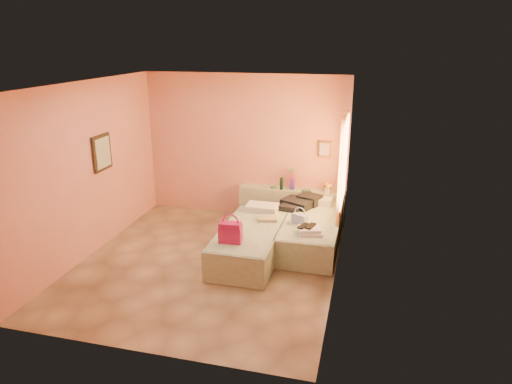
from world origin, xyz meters
TOP-DOWN VIEW (x-y plane):
  - ground at (0.00, 0.00)m, footprint 4.50×4.50m
  - room_walls at (0.21, 0.57)m, footprint 4.02×4.51m
  - headboard_ledge at (0.98, 2.10)m, footprint 2.05×0.30m
  - bed_left at (0.60, 0.40)m, footprint 0.91×2.00m
  - bed_right at (1.50, 1.05)m, footprint 0.91×2.00m
  - water_bottle at (0.78, 2.02)m, footprint 0.07×0.07m
  - rainbow_box at (0.98, 2.10)m, footprint 0.10×0.10m
  - small_dish at (0.61, 2.08)m, footprint 0.13×0.13m
  - green_book at (1.26, 2.02)m, footprint 0.19×0.16m
  - flower_vase at (1.65, 2.04)m, footprint 0.24×0.24m
  - magenta_handbag at (0.44, -0.17)m, footprint 0.36×0.22m
  - khaki_garment at (0.79, 0.81)m, footprint 0.36×0.31m
  - clothes_pile at (1.22, 1.57)m, footprint 0.71×0.71m
  - blue_handbag at (1.33, 0.78)m, footprint 0.28×0.21m
  - towel_stack at (1.56, 0.41)m, footprint 0.41×0.37m
  - sandal_pair at (1.50, 0.44)m, footprint 0.26×0.30m

SIDE VIEW (x-z plane):
  - ground at x=0.00m, z-range 0.00..0.00m
  - bed_left at x=0.60m, z-range 0.00..0.50m
  - bed_right at x=1.50m, z-range 0.00..0.50m
  - headboard_ledge at x=0.98m, z-range 0.00..0.65m
  - khaki_garment at x=0.79m, z-range 0.50..0.56m
  - towel_stack at x=1.56m, z-range 0.50..0.60m
  - blue_handbag at x=1.33m, z-range 0.50..0.67m
  - clothes_pile at x=1.22m, z-range 0.50..0.67m
  - sandal_pair at x=1.50m, z-range 0.60..0.63m
  - magenta_handbag at x=0.44m, z-range 0.50..0.82m
  - green_book at x=1.26m, z-range 0.65..0.68m
  - small_dish at x=0.61m, z-range 0.65..0.68m
  - water_bottle at x=0.78m, z-range 0.65..0.88m
  - flower_vase at x=1.65m, z-range 0.65..0.89m
  - rainbow_box at x=0.98m, z-range 0.65..1.05m
  - room_walls at x=0.21m, z-range 0.38..3.19m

